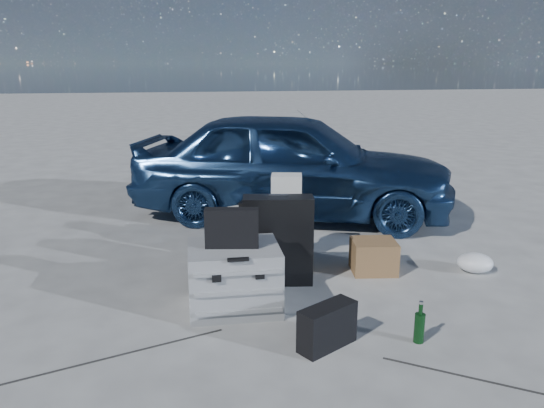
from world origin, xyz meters
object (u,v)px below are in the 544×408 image
at_px(green_bottle, 420,323).
at_px(cardboard_box, 374,256).
at_px(car, 292,164).
at_px(briefcase, 217,264).
at_px(duffel_bag, 257,230).
at_px(pelican_case, 234,277).
at_px(suitcase_right, 286,229).
at_px(suitcase_left, 278,240).

bearing_deg(green_bottle, cardboard_box, 83.08).
bearing_deg(car, briefcase, 170.18).
bearing_deg(duffel_bag, car, 72.96).
relative_size(car, duffel_bag, 5.78).
relative_size(pelican_case, briefcase, 1.56).
xyz_separation_m(car, green_bottle, (0.16, -2.91, -0.47)).
bearing_deg(suitcase_right, suitcase_left, -134.18).
bearing_deg(cardboard_box, green_bottle, -96.92).
height_order(briefcase, cardboard_box, briefcase).
distance_m(car, pelican_case, 2.43).
bearing_deg(suitcase_left, car, 83.16).
height_order(car, pelican_case, car).
xyz_separation_m(cardboard_box, green_bottle, (-0.14, -1.15, -0.00)).
distance_m(briefcase, green_bottle, 1.63).
bearing_deg(green_bottle, pelican_case, 147.21).
distance_m(car, green_bottle, 2.96).
distance_m(suitcase_left, suitcase_right, 0.51).
height_order(car, briefcase, car).
bearing_deg(cardboard_box, suitcase_right, 148.57).
xyz_separation_m(briefcase, green_bottle, (1.16, -1.15, -0.03)).
distance_m(pelican_case, briefcase, 0.48).
height_order(pelican_case, suitcase_left, suitcase_left).
height_order(duffel_bag, green_bottle, duffel_bag).
bearing_deg(cardboard_box, duffel_bag, 136.25).
distance_m(briefcase, suitcase_right, 0.76).
distance_m(duffel_bag, green_bottle, 2.09).
bearing_deg(briefcase, suitcase_right, 23.39).
relative_size(pelican_case, duffel_bag, 1.04).
distance_m(suitcase_left, duffel_bag, 0.92).
xyz_separation_m(briefcase, duffel_bag, (0.44, 0.81, -0.00)).
relative_size(car, cardboard_box, 9.84).
xyz_separation_m(briefcase, cardboard_box, (1.29, -0.00, -0.02)).
bearing_deg(briefcase, duffel_bag, 53.06).
distance_m(suitcase_right, duffel_bag, 0.48).
relative_size(car, green_bottle, 13.53).
distance_m(pelican_case, cardboard_box, 1.30).
distance_m(cardboard_box, green_bottle, 1.16).
bearing_deg(suitcase_right, briefcase, -173.11).
relative_size(briefcase, green_bottle, 1.55).
height_order(briefcase, suitcase_left, suitcase_left).
bearing_deg(suitcase_left, pelican_case, -126.27).
height_order(briefcase, suitcase_right, suitcase_right).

